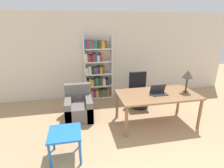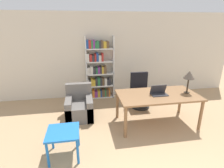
{
  "view_description": "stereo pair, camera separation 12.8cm",
  "coord_description": "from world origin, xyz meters",
  "px_view_note": "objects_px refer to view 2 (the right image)",
  "views": [
    {
      "loc": [
        -1.31,
        -1.07,
        2.32
      ],
      "look_at": [
        -0.54,
        2.67,
        1.02
      ],
      "focal_mm": 28.0,
      "sensor_mm": 36.0,
      "label": 1
    },
    {
      "loc": [
        -1.18,
        -1.09,
        2.32
      ],
      "look_at": [
        -0.54,
        2.67,
        1.02
      ],
      "focal_mm": 28.0,
      "sensor_mm": 36.0,
      "label": 2
    }
  ],
  "objects_px": {
    "laptop": "(159,93)",
    "side_table_blue": "(63,135)",
    "desk": "(158,98)",
    "bookshelf": "(98,71)",
    "table_lamp": "(189,76)",
    "office_chair": "(140,91)",
    "armchair": "(80,107)"
  },
  "relations": [
    {
      "from": "armchair",
      "to": "table_lamp",
      "type": "bearing_deg",
      "value": -14.65
    },
    {
      "from": "side_table_blue",
      "to": "desk",
      "type": "bearing_deg",
      "value": 20.45
    },
    {
      "from": "armchair",
      "to": "side_table_blue",
      "type": "bearing_deg",
      "value": -100.63
    },
    {
      "from": "laptop",
      "to": "bookshelf",
      "type": "xyz_separation_m",
      "value": [
        -1.23,
        1.89,
        0.09
      ]
    },
    {
      "from": "desk",
      "to": "side_table_blue",
      "type": "height_order",
      "value": "desk"
    },
    {
      "from": "office_chair",
      "to": "desk",
      "type": "bearing_deg",
      "value": -85.13
    },
    {
      "from": "desk",
      "to": "side_table_blue",
      "type": "xyz_separation_m",
      "value": [
        -2.11,
        -0.79,
        -0.24
      ]
    },
    {
      "from": "armchair",
      "to": "bookshelf",
      "type": "distance_m",
      "value": 1.51
    },
    {
      "from": "side_table_blue",
      "to": "laptop",
      "type": "bearing_deg",
      "value": 19.96
    },
    {
      "from": "office_chair",
      "to": "armchair",
      "type": "bearing_deg",
      "value": -168.98
    },
    {
      "from": "office_chair",
      "to": "side_table_blue",
      "type": "bearing_deg",
      "value": -138.65
    },
    {
      "from": "armchair",
      "to": "bookshelf",
      "type": "bearing_deg",
      "value": 62.65
    },
    {
      "from": "desk",
      "to": "laptop",
      "type": "height_order",
      "value": "laptop"
    },
    {
      "from": "laptop",
      "to": "desk",
      "type": "bearing_deg",
      "value": 133.9
    },
    {
      "from": "desk",
      "to": "bookshelf",
      "type": "relative_size",
      "value": 0.94
    },
    {
      "from": "laptop",
      "to": "side_table_blue",
      "type": "xyz_separation_m",
      "value": [
        -2.13,
        -0.77,
        -0.38
      ]
    },
    {
      "from": "table_lamp",
      "to": "office_chair",
      "type": "xyz_separation_m",
      "value": [
        -0.81,
        1.01,
        -0.73
      ]
    },
    {
      "from": "laptop",
      "to": "side_table_blue",
      "type": "distance_m",
      "value": 2.3
    },
    {
      "from": "laptop",
      "to": "table_lamp",
      "type": "xyz_separation_m",
      "value": [
        0.71,
        -0.0,
        0.38
      ]
    },
    {
      "from": "desk",
      "to": "laptop",
      "type": "distance_m",
      "value": 0.13
    },
    {
      "from": "desk",
      "to": "laptop",
      "type": "xyz_separation_m",
      "value": [
        0.01,
        -0.02,
        0.13
      ]
    },
    {
      "from": "laptop",
      "to": "side_table_blue",
      "type": "height_order",
      "value": "laptop"
    },
    {
      "from": "table_lamp",
      "to": "bookshelf",
      "type": "bearing_deg",
      "value": 135.75
    },
    {
      "from": "desk",
      "to": "table_lamp",
      "type": "xyz_separation_m",
      "value": [
        0.73,
        -0.02,
        0.51
      ]
    },
    {
      "from": "desk",
      "to": "bookshelf",
      "type": "bearing_deg",
      "value": 122.94
    },
    {
      "from": "office_chair",
      "to": "bookshelf",
      "type": "height_order",
      "value": "bookshelf"
    },
    {
      "from": "table_lamp",
      "to": "office_chair",
      "type": "distance_m",
      "value": 1.49
    },
    {
      "from": "desk",
      "to": "side_table_blue",
      "type": "relative_size",
      "value": 3.31
    },
    {
      "from": "table_lamp",
      "to": "laptop",
      "type": "bearing_deg",
      "value": 179.85
    },
    {
      "from": "table_lamp",
      "to": "office_chair",
      "type": "bearing_deg",
      "value": 128.68
    },
    {
      "from": "desk",
      "to": "armchair",
      "type": "distance_m",
      "value": 2.0
    },
    {
      "from": "office_chair",
      "to": "table_lamp",
      "type": "bearing_deg",
      "value": -51.32
    }
  ]
}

